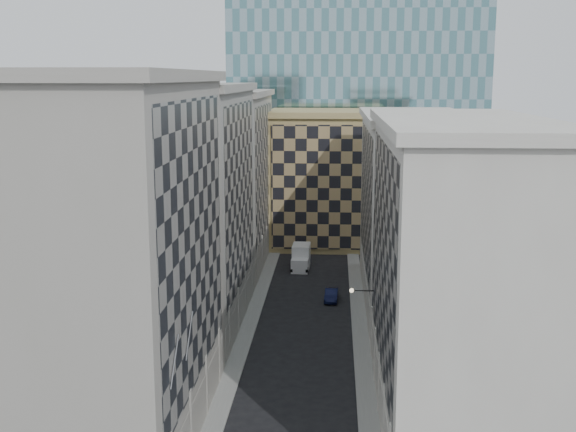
% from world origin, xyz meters
% --- Properties ---
extents(sidewalk_west, '(1.50, 100.00, 0.15)m').
position_xyz_m(sidewalk_west, '(-5.25, 30.00, 0.07)').
color(sidewalk_west, gray).
rests_on(sidewalk_west, ground).
extents(sidewalk_east, '(1.50, 100.00, 0.15)m').
position_xyz_m(sidewalk_east, '(5.25, 30.00, 0.07)').
color(sidewalk_east, gray).
rests_on(sidewalk_east, ground).
extents(bldg_left_a, '(10.80, 22.80, 23.70)m').
position_xyz_m(bldg_left_a, '(-10.88, 11.00, 11.82)').
color(bldg_left_a, '#9C988D').
rests_on(bldg_left_a, ground).
extents(bldg_left_b, '(10.80, 22.80, 22.70)m').
position_xyz_m(bldg_left_b, '(-10.88, 33.00, 11.32)').
color(bldg_left_b, '#99978E').
rests_on(bldg_left_b, ground).
extents(bldg_left_c, '(10.80, 22.80, 21.70)m').
position_xyz_m(bldg_left_c, '(-10.88, 55.00, 10.83)').
color(bldg_left_c, '#9C988D').
rests_on(bldg_left_c, ground).
extents(bldg_right_a, '(10.80, 26.80, 20.70)m').
position_xyz_m(bldg_right_a, '(10.88, 15.00, 10.32)').
color(bldg_right_a, beige).
rests_on(bldg_right_a, ground).
extents(bldg_right_b, '(10.80, 28.80, 19.70)m').
position_xyz_m(bldg_right_b, '(10.89, 42.00, 9.85)').
color(bldg_right_b, beige).
rests_on(bldg_right_b, ground).
extents(tan_block, '(16.80, 14.80, 18.80)m').
position_xyz_m(tan_block, '(2.00, 67.90, 9.44)').
color(tan_block, tan).
rests_on(tan_block, ground).
extents(church_tower, '(7.20, 7.20, 51.50)m').
position_xyz_m(church_tower, '(0.00, 82.00, 26.95)').
color(church_tower, '#312B26').
rests_on(church_tower, ground).
extents(flagpoles_left, '(0.10, 6.33, 2.33)m').
position_xyz_m(flagpoles_left, '(-5.90, 6.00, 8.00)').
color(flagpoles_left, gray).
rests_on(flagpoles_left, ground).
extents(bracket_lamp, '(1.98, 0.36, 0.36)m').
position_xyz_m(bracket_lamp, '(4.38, 24.00, 6.20)').
color(bracket_lamp, black).
rests_on(bracket_lamp, ground).
extents(box_truck, '(2.25, 5.27, 2.87)m').
position_xyz_m(box_truck, '(-1.35, 53.72, 1.25)').
color(box_truck, silver).
rests_on(box_truck, ground).
extents(dark_car, '(1.53, 3.94, 1.28)m').
position_xyz_m(dark_car, '(2.51, 40.74, 0.64)').
color(dark_car, '#0E1335').
rests_on(dark_car, ground).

